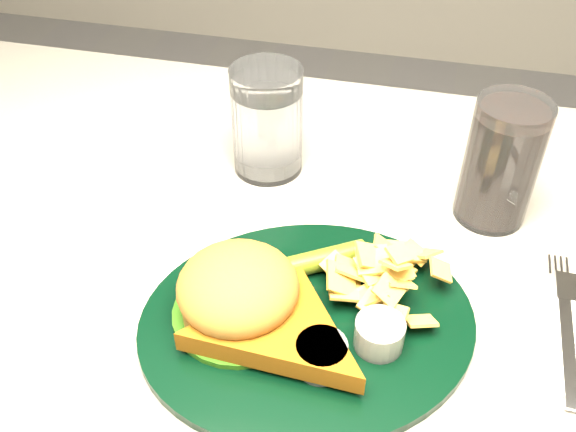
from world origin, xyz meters
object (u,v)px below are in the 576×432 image
(water_glass, at_px, (267,121))
(cola_glass, at_px, (501,163))
(dinner_plate, at_px, (308,300))
(fork_napkin, at_px, (567,343))

(water_glass, relative_size, cola_glass, 0.92)
(cola_glass, bearing_deg, dinner_plate, -128.81)
(dinner_plate, bearing_deg, cola_glass, 28.73)
(dinner_plate, relative_size, water_glass, 2.38)
(water_glass, bearing_deg, fork_napkin, -31.22)
(dinner_plate, distance_m, fork_napkin, 0.24)
(water_glass, distance_m, fork_napkin, 0.41)
(dinner_plate, height_order, water_glass, water_glass)
(water_glass, xyz_separation_m, fork_napkin, (0.34, -0.21, -0.06))
(dinner_plate, relative_size, cola_glass, 2.19)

